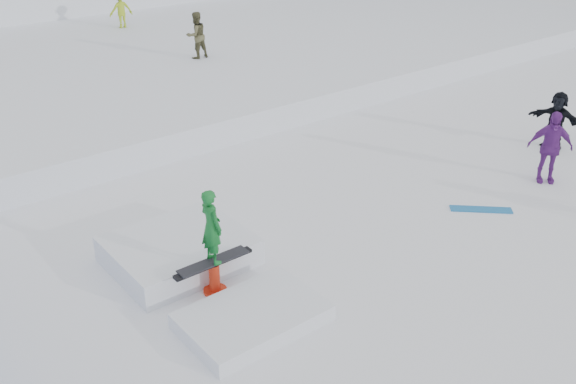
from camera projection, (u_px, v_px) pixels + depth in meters
ground at (333, 290)px, 11.97m from camera, size 120.00×120.00×0.00m
snow_midrise at (35, 76)px, 23.00m from camera, size 50.00×18.00×0.80m
walker_olive at (196, 35)px, 23.36m from camera, size 0.84×0.67×1.67m
walker_ygreen at (121, 9)px, 27.96m from camera, size 1.08×0.68×1.59m
spectator_purple at (550, 147)px, 15.77m from camera, size 1.06×1.09×1.84m
spectator_dark at (556, 120)px, 17.81m from camera, size 0.72×1.55×1.61m
loose_board_teal at (481, 209)px, 14.78m from camera, size 1.21×1.17×0.03m
jib_rail_feature at (198, 265)px, 12.18m from camera, size 2.60×4.40×2.11m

